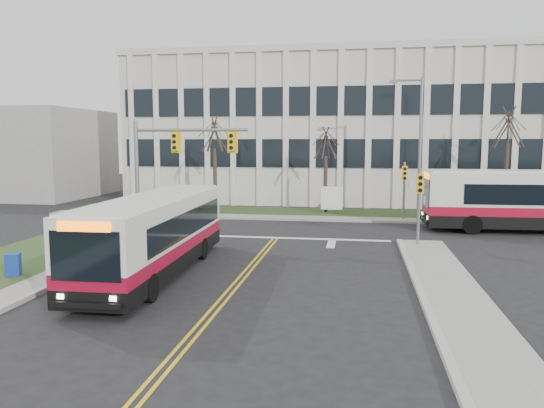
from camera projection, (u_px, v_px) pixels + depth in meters
The scene contains 18 objects.
ground at pixel (243, 276), 20.19m from camera, with size 120.00×120.00×0.00m, color black.
sidewalk_east at pixel (479, 332), 14.10m from camera, with size 2.00×26.00×0.14m, color #9E9B93.
sidewalk_cross at pixel (369, 220), 34.29m from camera, with size 44.00×1.60×0.14m, color #9E9B93.
building_lawn at pixel (368, 214), 37.04m from camera, with size 44.00×5.00×0.12m, color #2B401B.
office_building at pixel (367, 132), 48.11m from camera, with size 40.00×16.00×12.00m, color silver.
building_annex at pixel (30, 153), 49.33m from camera, with size 12.00×12.00×8.00m, color #9E9B93.
mast_arm_signal at pixel (167, 158), 27.61m from camera, with size 6.11×0.38×6.20m.
signal_pole_near at pixel (419, 196), 25.52m from camera, with size 0.34×0.39×3.80m.
signal_pole_far at pixel (404, 183), 33.86m from camera, with size 0.34×0.39×3.80m.
streetlight at pixel (418, 140), 34.19m from camera, with size 2.15×0.25×9.20m.
directory_sign at pixel (332, 198), 36.82m from camera, with size 1.50×0.12×2.00m.
tree_left at pixel (215, 136), 38.14m from camera, with size 1.80×1.80×7.70m.
tree_mid at pixel (326, 145), 37.14m from camera, with size 1.80×1.80×6.82m.
tree_right at pixel (508, 129), 34.93m from camera, with size 1.80×1.80×8.25m.
bus_main at pixel (155, 236), 20.41m from camera, with size 2.42×11.15×2.97m, color silver, non-canonical shape.
bus_cross at pixel (542, 202), 29.89m from camera, with size 2.77×12.79×3.41m, color silver, non-canonical shape.
newspaper_box_blue at pixel (13, 266), 19.83m from camera, with size 0.50×0.45×0.95m, color navy.
newspaper_box_red at pixel (90, 253), 22.20m from camera, with size 0.50×0.45×0.95m, color maroon.
Camera 1 is at (4.23, -19.30, 5.12)m, focal length 35.00 mm.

